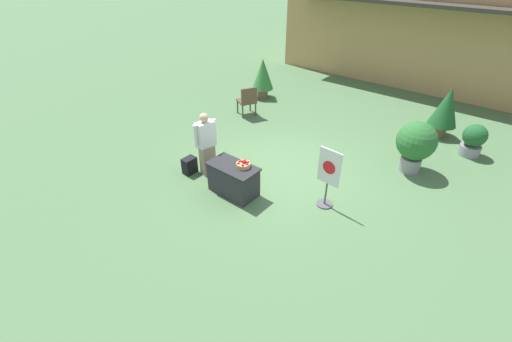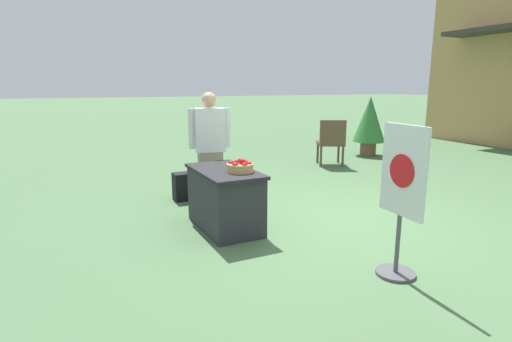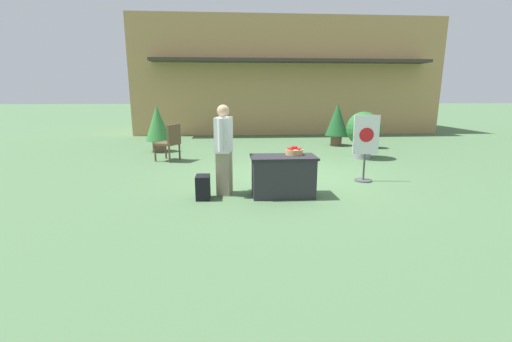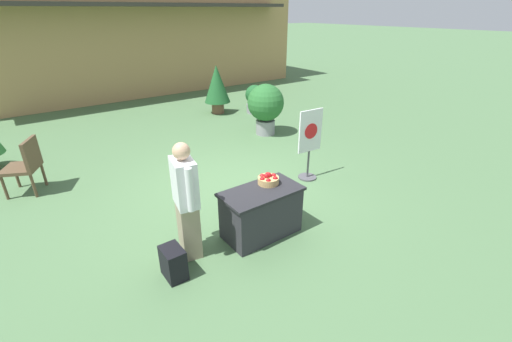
{
  "view_description": "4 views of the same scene",
  "coord_description": "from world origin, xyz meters",
  "px_view_note": "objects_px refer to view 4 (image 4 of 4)",
  "views": [
    {
      "loc": [
        4.11,
        -6.12,
        4.8
      ],
      "look_at": [
        0.1,
        -1.23,
        0.66
      ],
      "focal_mm": 24.0,
      "sensor_mm": 36.0,
      "label": 1
    },
    {
      "loc": [
        3.99,
        -3.22,
        1.71
      ],
      "look_at": [
        -0.37,
        -1.05,
        0.67
      ],
      "focal_mm": 28.0,
      "sensor_mm": 36.0,
      "label": 2
    },
    {
      "loc": [
        -1.29,
        -7.41,
        1.81
      ],
      "look_at": [
        -0.86,
        -1.56,
        0.49
      ],
      "focal_mm": 24.0,
      "sensor_mm": 36.0,
      "label": 3
    },
    {
      "loc": [
        -2.95,
        -4.85,
        3.06
      ],
      "look_at": [
        0.13,
        -0.67,
        0.59
      ],
      "focal_mm": 24.0,
      "sensor_mm": 36.0,
      "label": 4
    }
  ],
  "objects_px": {
    "patio_chair": "(26,163)",
    "potted_plant_near_left": "(266,105)",
    "apple_basket": "(268,179)",
    "backpack": "(173,263)",
    "poster_board": "(310,143)",
    "potted_plant_far_left": "(217,85)",
    "person_visitor": "(186,201)",
    "display_table": "(261,212)",
    "potted_plant_near_right": "(255,98)"
  },
  "relations": [
    {
      "from": "display_table",
      "to": "potted_plant_far_left",
      "type": "bearing_deg",
      "value": 64.83
    },
    {
      "from": "potted_plant_near_left",
      "to": "potted_plant_far_left",
      "type": "height_order",
      "value": "potted_plant_far_left"
    },
    {
      "from": "backpack",
      "to": "poster_board",
      "type": "distance_m",
      "value": 3.49
    },
    {
      "from": "person_visitor",
      "to": "poster_board",
      "type": "height_order",
      "value": "person_visitor"
    },
    {
      "from": "potted_plant_near_right",
      "to": "potted_plant_near_left",
      "type": "bearing_deg",
      "value": -118.44
    },
    {
      "from": "potted_plant_near_left",
      "to": "apple_basket",
      "type": "bearing_deg",
      "value": -127.34
    },
    {
      "from": "person_visitor",
      "to": "potted_plant_near_right",
      "type": "xyz_separation_m",
      "value": [
        4.89,
        5.19,
        -0.36
      ]
    },
    {
      "from": "display_table",
      "to": "person_visitor",
      "type": "bearing_deg",
      "value": 168.92
    },
    {
      "from": "potted_plant_near_right",
      "to": "patio_chair",
      "type": "bearing_deg",
      "value": -163.84
    },
    {
      "from": "potted_plant_near_left",
      "to": "potted_plant_far_left",
      "type": "relative_size",
      "value": 0.88
    },
    {
      "from": "apple_basket",
      "to": "backpack",
      "type": "xyz_separation_m",
      "value": [
        -1.64,
        -0.2,
        -0.59
      ]
    },
    {
      "from": "backpack",
      "to": "potted_plant_near_right",
      "type": "xyz_separation_m",
      "value": [
        5.26,
        5.48,
        0.26
      ]
    },
    {
      "from": "display_table",
      "to": "potted_plant_far_left",
      "type": "distance_m",
      "value": 6.73
    },
    {
      "from": "person_visitor",
      "to": "apple_basket",
      "type": "bearing_deg",
      "value": 6.93
    },
    {
      "from": "display_table",
      "to": "backpack",
      "type": "bearing_deg",
      "value": -176.71
    },
    {
      "from": "apple_basket",
      "to": "patio_chair",
      "type": "height_order",
      "value": "patio_chair"
    },
    {
      "from": "patio_chair",
      "to": "poster_board",
      "type": "bearing_deg",
      "value": 176.4
    },
    {
      "from": "patio_chair",
      "to": "potted_plant_near_left",
      "type": "distance_m",
      "value": 5.43
    },
    {
      "from": "potted_plant_near_left",
      "to": "backpack",
      "type": "bearing_deg",
      "value": -139.57
    },
    {
      "from": "patio_chair",
      "to": "display_table",
      "type": "bearing_deg",
      "value": 152.85
    },
    {
      "from": "potted_plant_far_left",
      "to": "potted_plant_near_left",
      "type": "bearing_deg",
      "value": -90.47
    },
    {
      "from": "poster_board",
      "to": "potted_plant_far_left",
      "type": "bearing_deg",
      "value": 173.53
    },
    {
      "from": "poster_board",
      "to": "potted_plant_near_right",
      "type": "bearing_deg",
      "value": 160.6
    },
    {
      "from": "apple_basket",
      "to": "poster_board",
      "type": "height_order",
      "value": "poster_board"
    },
    {
      "from": "potted_plant_far_left",
      "to": "display_table",
      "type": "bearing_deg",
      "value": -115.17
    },
    {
      "from": "person_visitor",
      "to": "display_table",
      "type": "bearing_deg",
      "value": -0.0
    },
    {
      "from": "display_table",
      "to": "potted_plant_near_left",
      "type": "height_order",
      "value": "potted_plant_near_left"
    },
    {
      "from": "display_table",
      "to": "patio_chair",
      "type": "height_order",
      "value": "patio_chair"
    },
    {
      "from": "backpack",
      "to": "patio_chair",
      "type": "height_order",
      "value": "patio_chair"
    },
    {
      "from": "potted_plant_near_left",
      "to": "potted_plant_near_right",
      "type": "bearing_deg",
      "value": 61.56
    },
    {
      "from": "person_visitor",
      "to": "poster_board",
      "type": "xyz_separation_m",
      "value": [
        2.92,
        0.73,
        -0.08
      ]
    },
    {
      "from": "potted_plant_far_left",
      "to": "potted_plant_near_right",
      "type": "bearing_deg",
      "value": -34.5
    },
    {
      "from": "apple_basket",
      "to": "potted_plant_far_left",
      "type": "bearing_deg",
      "value": 66.1
    },
    {
      "from": "patio_chair",
      "to": "potted_plant_far_left",
      "type": "bearing_deg",
      "value": -128.44
    },
    {
      "from": "backpack",
      "to": "patio_chair",
      "type": "distance_m",
      "value": 3.82
    },
    {
      "from": "patio_chair",
      "to": "potted_plant_near_left",
      "type": "xyz_separation_m",
      "value": [
        5.43,
        0.01,
        0.22
      ]
    },
    {
      "from": "display_table",
      "to": "apple_basket",
      "type": "relative_size",
      "value": 3.75
    },
    {
      "from": "person_visitor",
      "to": "patio_chair",
      "type": "height_order",
      "value": "person_visitor"
    },
    {
      "from": "potted_plant_near_left",
      "to": "person_visitor",
      "type": "bearing_deg",
      "value": -139.32
    },
    {
      "from": "patio_chair",
      "to": "potted_plant_near_left",
      "type": "relative_size",
      "value": 0.76
    },
    {
      "from": "apple_basket",
      "to": "patio_chair",
      "type": "distance_m",
      "value": 4.43
    },
    {
      "from": "poster_board",
      "to": "patio_chair",
      "type": "distance_m",
      "value": 5.17
    },
    {
      "from": "display_table",
      "to": "backpack",
      "type": "height_order",
      "value": "display_table"
    },
    {
      "from": "apple_basket",
      "to": "potted_plant_near_right",
      "type": "xyz_separation_m",
      "value": [
        3.62,
        5.28,
        -0.33
      ]
    },
    {
      "from": "patio_chair",
      "to": "person_visitor",
      "type": "bearing_deg",
      "value": 141.39
    },
    {
      "from": "potted_plant_near_right",
      "to": "backpack",
      "type": "bearing_deg",
      "value": -133.84
    },
    {
      "from": "display_table",
      "to": "person_visitor",
      "type": "xyz_separation_m",
      "value": [
        -1.05,
        0.21,
        0.46
      ]
    },
    {
      "from": "poster_board",
      "to": "apple_basket",
      "type": "bearing_deg",
      "value": -59.14
    },
    {
      "from": "poster_board",
      "to": "patio_chair",
      "type": "xyz_separation_m",
      "value": [
        -4.46,
        2.6,
        -0.18
      ]
    },
    {
      "from": "potted_plant_near_left",
      "to": "potted_plant_far_left",
      "type": "distance_m",
      "value": 2.53
    }
  ]
}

